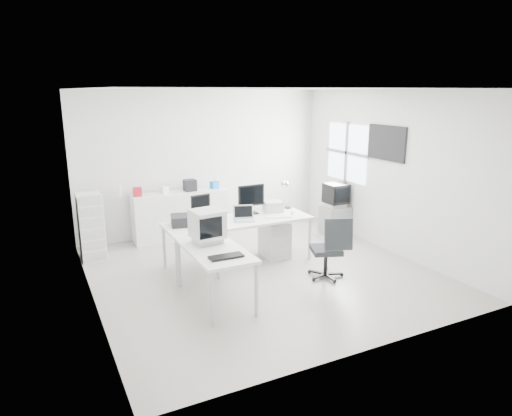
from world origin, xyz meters
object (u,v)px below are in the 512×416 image
laser_printer (273,206)px  office_chair (326,247)px  crt_tv (336,196)px  lcd_monitor_small (201,208)px  laptop (244,214)px  crt_monitor (207,228)px  lcd_monitor_large (251,200)px  tv_cabinet (335,220)px  inkjet_printer (186,220)px  main_desk (239,242)px  drawer_pedestal (275,239)px  sideboard (181,215)px  filing_cabinet (91,227)px  side_desk (215,274)px

laser_printer → office_chair: bearing=-72.1°
crt_tv → office_chair: bearing=-129.5°
lcd_monitor_small → laptop: size_ratio=1.21×
laptop → crt_monitor: (-0.90, -0.75, 0.10)m
lcd_monitor_large → laptop: bearing=-131.1°
tv_cabinet → laptop: bearing=-162.6°
inkjet_printer → tv_cabinet: inkjet_printer is taller
tv_cabinet → crt_tv: size_ratio=1.11×
office_chair → crt_tv: bearing=71.5°
main_desk → lcd_monitor_large: size_ratio=4.90×
main_desk → inkjet_printer: size_ratio=5.36×
lcd_monitor_large → tv_cabinet: lcd_monitor_large is taller
drawer_pedestal → lcd_monitor_small: bearing=170.9°
laser_printer → crt_tv: crt_tv is taller
crt_monitor → tv_cabinet: (3.23, 1.48, -0.68)m
inkjet_printer → crt_monitor: 0.96m
laser_printer → sideboard: bearing=137.4°
drawer_pedestal → inkjet_printer: size_ratio=1.34×
crt_monitor → office_chair: (1.80, -0.26, -0.47)m
office_chair → inkjet_printer: bearing=167.1°
laptop → laser_printer: laptop is taller
office_chair → sideboard: bearing=136.9°
laser_printer → crt_tv: bearing=23.5°
crt_tv → sideboard: size_ratio=0.27×
lcd_monitor_small → laptop: bearing=-38.7°
filing_cabinet → main_desk: bearing=-31.9°
crt_tv → sideboard: (-2.81, 1.10, -0.32)m
drawer_pedestal → filing_cabinet: (-2.82, 1.27, 0.26)m
side_desk → lcd_monitor_large: (1.20, 1.35, 0.62)m
lcd_monitor_small → sideboard: bearing=77.0°
side_desk → laser_printer: bearing=39.5°
crt_monitor → filing_cabinet: 2.54m
side_desk → laser_printer: 2.13m
main_desk → lcd_monitor_large: 0.75m
lcd_monitor_small → office_chair: bearing=-50.6°
inkjet_printer → filing_cabinet: filing_cabinet is taller
lcd_monitor_small → lcd_monitor_large: size_ratio=0.84×
crt_monitor → sideboard: size_ratio=0.23×
crt_tv → filing_cabinet: (-4.50, 0.69, -0.22)m
inkjet_printer → laser_printer: 1.60m
crt_tv → inkjet_printer: bearing=-170.7°
laptop → drawer_pedestal: bearing=30.8°
sideboard → filing_cabinet: filing_cabinet is taller
lcd_monitor_small → office_chair: (1.50, -1.36, -0.47)m
laser_printer → crt_monitor: bearing=-136.8°
tv_cabinet → filing_cabinet: bearing=171.3°
main_desk → crt_tv: 2.50m
drawer_pedestal → sideboard: bearing=123.9°
side_desk → lcd_monitor_small: (0.30, 1.35, 0.58)m
main_desk → inkjet_printer: 0.97m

